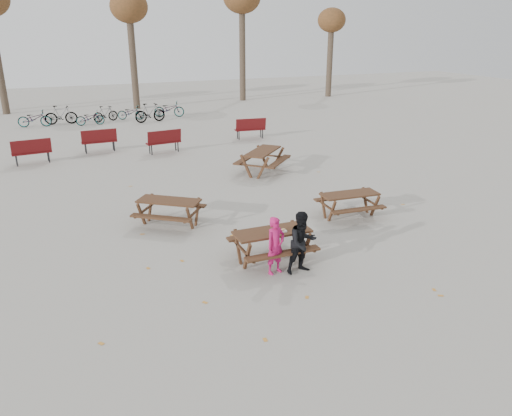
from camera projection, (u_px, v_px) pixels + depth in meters
name	position (u px, v px, depth m)	size (l,w,h in m)	color
ground	(272.00, 261.00, 11.89)	(80.00, 80.00, 0.00)	gray
main_picnic_table	(272.00, 238.00, 11.69)	(1.80, 1.45, 0.78)	#371D14
food_tray	(283.00, 231.00, 11.55)	(0.18, 0.11, 0.04)	silver
bread_roll	(283.00, 230.00, 11.53)	(0.14, 0.06, 0.05)	tan
soda_bottle	(275.00, 230.00, 11.50)	(0.07, 0.07, 0.17)	silver
child	(276.00, 246.00, 11.09)	(0.49, 0.32, 1.34)	#B8175B
adult	(302.00, 243.00, 11.11)	(0.71, 0.55, 1.45)	black
picnic_table_east	(349.00, 205.00, 14.50)	(1.67, 1.34, 0.72)	#371D14
picnic_table_north	(170.00, 212.00, 13.90)	(1.72, 1.38, 0.74)	#371D14
picnic_table_far	(263.00, 162.00, 18.86)	(1.98, 1.60, 0.85)	#371D14
park_bench_row	(142.00, 140.00, 22.05)	(11.49, 1.90, 1.03)	maroon
bicycle_row	(109.00, 114.00, 28.68)	(9.44, 2.32, 1.08)	black
tree_row	(126.00, 10.00, 31.91)	(32.17, 3.52, 8.26)	#382B21
fallen_leaves	(252.00, 222.00, 14.24)	(11.00, 11.00, 0.01)	#CA8330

